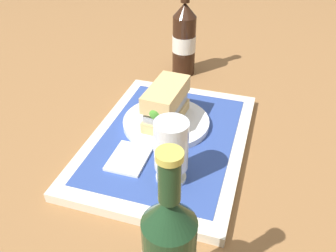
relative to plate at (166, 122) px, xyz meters
name	(u,v)px	position (x,y,z in m)	size (l,w,h in m)	color
ground_plane	(168,145)	(0.04, 0.02, -0.03)	(3.00, 3.00, 0.00)	olive
tray	(168,141)	(0.04, 0.02, -0.02)	(0.44, 0.32, 0.02)	beige
placemat	(168,137)	(0.04, 0.02, -0.01)	(0.38, 0.27, 0.00)	#2D4793
plate	(166,122)	(0.00, 0.00, 0.00)	(0.19, 0.19, 0.01)	white
sandwich	(166,104)	(0.00, 0.00, 0.05)	(0.14, 0.07, 0.08)	tan
beer_glass	(171,149)	(0.16, 0.06, 0.06)	(0.06, 0.06, 0.12)	silver
napkin_folded	(129,158)	(0.13, -0.03, 0.00)	(0.09, 0.07, 0.01)	white
second_bottle	(184,39)	(-0.29, -0.04, 0.08)	(0.07, 0.07, 0.27)	black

